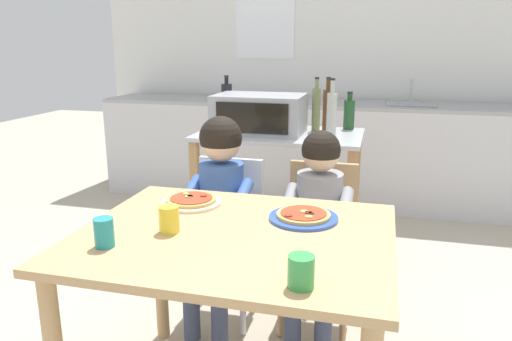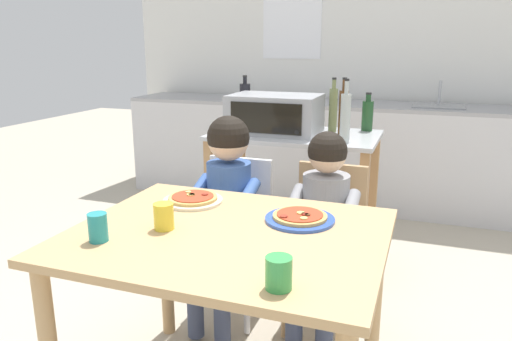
% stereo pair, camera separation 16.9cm
% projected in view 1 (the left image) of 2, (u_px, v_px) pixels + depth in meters
% --- Properties ---
extents(ground_plane, '(12.31, 12.31, 0.00)m').
position_uv_depth(ground_plane, '(293.00, 272.00, 3.07)').
color(ground_plane, '#B7AD99').
extents(back_wall_tiled, '(4.48, 0.13, 2.70)m').
position_uv_depth(back_wall_tiled, '(333.00, 48.00, 4.51)').
color(back_wall_tiled, white).
rests_on(back_wall_tiled, ground).
extents(kitchen_counter, '(4.04, 0.60, 1.09)m').
position_uv_depth(kitchen_counter, '(325.00, 152.00, 4.36)').
color(kitchen_counter, silver).
rests_on(kitchen_counter, ground).
extents(kitchen_island_cart, '(1.01, 0.61, 0.86)m').
position_uv_depth(kitchen_island_cart, '(279.00, 177.00, 3.10)').
color(kitchen_island_cart, '#B7BABF').
rests_on(kitchen_island_cart, ground).
extents(toaster_oven, '(0.54, 0.38, 0.24)m').
position_uv_depth(toaster_oven, '(260.00, 114.00, 3.00)').
color(toaster_oven, '#999BA0').
rests_on(toaster_oven, kitchen_island_cart).
extents(bottle_slim_sauce, '(0.07, 0.07, 0.24)m').
position_uv_depth(bottle_slim_sauce, '(349.00, 114.00, 3.13)').
color(bottle_slim_sauce, '#1E4723').
rests_on(bottle_slim_sauce, kitchen_island_cart).
extents(bottle_clear_vinegar, '(0.06, 0.06, 0.35)m').
position_uv_depth(bottle_clear_vinegar, '(332.00, 116.00, 2.73)').
color(bottle_clear_vinegar, '#ADB7B2').
rests_on(bottle_clear_vinegar, kitchen_island_cart).
extents(bottle_tall_green_wine, '(0.05, 0.05, 0.34)m').
position_uv_depth(bottle_tall_green_wine, '(316.00, 108.00, 3.06)').
color(bottle_tall_green_wine, olive).
rests_on(bottle_tall_green_wine, kitchen_island_cart).
extents(bottle_brown_beer, '(0.06, 0.06, 0.35)m').
position_uv_depth(bottle_brown_beer, '(327.00, 111.00, 2.93)').
color(bottle_brown_beer, '#4C2D14').
rests_on(bottle_brown_beer, kitchen_island_cart).
extents(bottle_dark_olive_oil, '(0.07, 0.07, 0.33)m').
position_uv_depth(bottle_dark_olive_oil, '(227.00, 104.00, 3.28)').
color(bottle_dark_olive_oil, black).
rests_on(bottle_dark_olive_oil, kitchen_island_cart).
extents(dining_table, '(1.11, 0.89, 0.75)m').
position_uv_depth(dining_table, '(235.00, 261.00, 1.76)').
color(dining_table, tan).
rests_on(dining_table, ground).
extents(dining_chair_left, '(0.36, 0.36, 0.81)m').
position_uv_depth(dining_chair_left, '(226.00, 226.00, 2.52)').
color(dining_chair_left, silver).
rests_on(dining_chair_left, ground).
extents(dining_chair_right, '(0.36, 0.36, 0.81)m').
position_uv_depth(dining_chair_right, '(320.00, 233.00, 2.43)').
color(dining_chair_right, tan).
rests_on(dining_chair_right, ground).
extents(child_in_blue_striped_shirt, '(0.32, 0.42, 1.04)m').
position_uv_depth(child_in_blue_striped_shirt, '(218.00, 194.00, 2.36)').
color(child_in_blue_striped_shirt, '#424C6B').
rests_on(child_in_blue_striped_shirt, ground).
extents(child_in_grey_shirt, '(0.32, 0.42, 0.99)m').
position_uv_depth(child_in_grey_shirt, '(317.00, 211.00, 2.28)').
color(child_in_grey_shirt, '#424C6B').
rests_on(child_in_grey_shirt, ground).
extents(pizza_plate_cream, '(0.25, 0.25, 0.03)m').
position_uv_depth(pizza_plate_cream, '(191.00, 201.00, 2.03)').
color(pizza_plate_cream, beige).
rests_on(pizza_plate_cream, dining_table).
extents(pizza_plate_blue_rimmed, '(0.26, 0.26, 0.03)m').
position_uv_depth(pizza_plate_blue_rimmed, '(303.00, 216.00, 1.85)').
color(pizza_plate_blue_rimmed, '#3356B7').
rests_on(pizza_plate_blue_rimmed, dining_table).
extents(drinking_cup_yellow, '(0.07, 0.07, 0.10)m').
position_uv_depth(drinking_cup_yellow, '(169.00, 219.00, 1.72)').
color(drinking_cup_yellow, yellow).
rests_on(drinking_cup_yellow, dining_table).
extents(drinking_cup_teal, '(0.07, 0.07, 0.10)m').
position_uv_depth(drinking_cup_teal, '(104.00, 233.00, 1.60)').
color(drinking_cup_teal, teal).
rests_on(drinking_cup_teal, dining_table).
extents(drinking_cup_green, '(0.08, 0.08, 0.09)m').
position_uv_depth(drinking_cup_green, '(301.00, 272.00, 1.33)').
color(drinking_cup_green, green).
rests_on(drinking_cup_green, dining_table).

